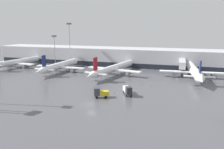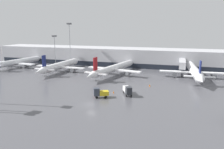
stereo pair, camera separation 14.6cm
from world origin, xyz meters
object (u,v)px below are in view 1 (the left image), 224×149
(parked_jet_3, at_px, (194,71))
(traffic_cone_0, at_px, (150,85))
(traffic_cone_3, at_px, (114,92))
(parked_jet_4, at_px, (114,68))
(service_truck_3, at_px, (100,93))
(apron_light_mast_2, at_px, (69,33))
(apron_light_mast_5, at_px, (54,41))
(service_truck_1, at_px, (128,90))
(parked_jet_0, at_px, (16,62))
(parked_jet_2, at_px, (60,66))

(parked_jet_3, height_order, traffic_cone_0, parked_jet_3)
(parked_jet_3, xyz_separation_m, traffic_cone_3, (-24.53, -29.20, -2.54))
(parked_jet_4, xyz_separation_m, traffic_cone_0, (17.22, -14.16, -2.42))
(service_truck_3, xyz_separation_m, apron_light_mast_2, (-32.74, 44.35, 15.39))
(apron_light_mast_5, bearing_deg, service_truck_3, -46.95)
(service_truck_1, bearing_deg, traffic_cone_3, -121.83)
(parked_jet_3, relative_size, traffic_cone_3, 52.64)
(traffic_cone_3, height_order, apron_light_mast_5, apron_light_mast_5)
(parked_jet_0, distance_m, service_truck_1, 69.98)
(service_truck_1, height_order, traffic_cone_0, service_truck_1)
(traffic_cone_0, bearing_deg, parked_jet_0, 166.50)
(service_truck_1, bearing_deg, traffic_cone_0, 131.04)
(traffic_cone_3, bearing_deg, parked_jet_0, 154.89)
(parked_jet_4, bearing_deg, service_truck_3, -158.04)
(parked_jet_2, xyz_separation_m, parked_jet_3, (57.70, 4.05, 0.29))
(parked_jet_0, height_order, apron_light_mast_2, apron_light_mast_2)
(parked_jet_0, bearing_deg, apron_light_mast_2, -56.55)
(service_truck_3, height_order, traffic_cone_3, service_truck_3)
(parked_jet_0, height_order, traffic_cone_3, parked_jet_0)
(traffic_cone_3, bearing_deg, service_truck_1, -6.01)
(parked_jet_2, distance_m, service_truck_1, 45.57)
(service_truck_1, distance_m, traffic_cone_3, 4.67)
(parked_jet_2, bearing_deg, traffic_cone_3, -124.91)
(parked_jet_0, bearing_deg, traffic_cone_3, -106.23)
(parked_jet_3, xyz_separation_m, traffic_cone_0, (-15.00, -17.89, -2.54))
(parked_jet_4, relative_size, service_truck_3, 8.45)
(parked_jet_3, height_order, apron_light_mast_2, apron_light_mast_2)
(traffic_cone_3, bearing_deg, service_truck_3, -113.97)
(parked_jet_4, relative_size, traffic_cone_0, 53.24)
(parked_jet_2, distance_m, traffic_cone_3, 41.69)
(apron_light_mast_2, relative_size, apron_light_mast_5, 1.40)
(parked_jet_4, bearing_deg, service_truck_1, -142.68)
(parked_jet_3, bearing_deg, parked_jet_2, 89.40)
(traffic_cone_3, height_order, apron_light_mast_2, apron_light_mast_2)
(traffic_cone_0, xyz_separation_m, apron_light_mast_2, (-44.64, 27.71, 16.52))
(parked_jet_4, distance_m, traffic_cone_3, 26.71)
(service_truck_1, height_order, apron_light_mast_5, apron_light_mast_5)
(service_truck_3, height_order, apron_light_mast_5, apron_light_mast_5)
(parked_jet_3, distance_m, service_truck_1, 35.83)
(parked_jet_0, relative_size, service_truck_3, 7.40)
(parked_jet_0, relative_size, traffic_cone_3, 46.67)
(parked_jet_4, bearing_deg, apron_light_mast_5, 81.05)
(apron_light_mast_5, bearing_deg, parked_jet_3, -8.61)
(parked_jet_2, bearing_deg, service_truck_1, -121.97)
(service_truck_3, bearing_deg, parked_jet_4, -107.89)
(traffic_cone_3, relative_size, apron_light_mast_5, 0.05)
(parked_jet_2, bearing_deg, apron_light_mast_2, 10.21)
(parked_jet_0, height_order, traffic_cone_0, parked_jet_0)
(parked_jet_3, bearing_deg, apron_light_mast_5, 76.77)
(parked_jet_2, height_order, service_truck_3, parked_jet_2)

